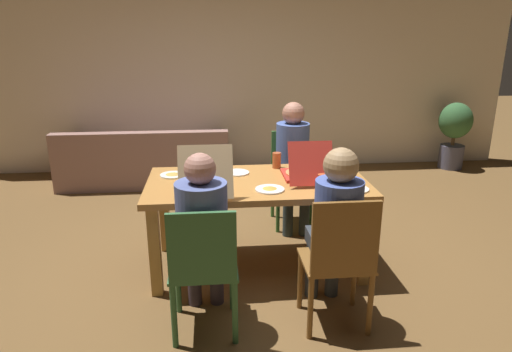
% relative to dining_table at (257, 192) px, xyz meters
% --- Properties ---
extents(ground_plane, '(20.00, 20.00, 0.00)m').
position_rel_dining_table_xyz_m(ground_plane, '(0.00, 0.00, -0.66)').
color(ground_plane, brown).
extents(back_wall, '(7.85, 0.12, 2.96)m').
position_rel_dining_table_xyz_m(back_wall, '(0.00, 3.04, 0.82)').
color(back_wall, '#F4E0C5').
rests_on(back_wall, ground).
extents(dining_table, '(1.77, 0.92, 0.76)m').
position_rel_dining_table_xyz_m(dining_table, '(0.00, 0.00, 0.00)').
color(dining_table, '#B37839').
rests_on(dining_table, ground).
extents(chair_0, '(0.38, 0.45, 0.94)m').
position_rel_dining_table_xyz_m(chair_0, '(0.44, 0.95, -0.14)').
color(chair_0, '#366C30').
rests_on(chair_0, ground).
extents(person_0, '(0.33, 0.50, 1.26)m').
position_rel_dining_table_xyz_m(person_0, '(0.44, 0.81, 0.08)').
color(person_0, '#2B383A').
rests_on(person_0, ground).
extents(chair_1, '(0.43, 0.44, 0.91)m').
position_rel_dining_table_xyz_m(chair_1, '(-0.43, -0.91, -0.15)').
color(chair_1, '#336339').
rests_on(chair_1, ground).
extents(person_1, '(0.33, 0.49, 1.21)m').
position_rel_dining_table_xyz_m(person_1, '(-0.43, -0.76, 0.05)').
color(person_1, '#3E313E').
rests_on(person_1, ground).
extents(chair_2, '(0.44, 0.40, 0.95)m').
position_rel_dining_table_xyz_m(chair_2, '(0.44, -0.92, -0.13)').
color(chair_2, brown).
rests_on(chair_2, ground).
extents(person_2, '(0.31, 0.53, 1.23)m').
position_rel_dining_table_xyz_m(person_2, '(0.44, -0.77, 0.06)').
color(person_2, '#2F3439').
rests_on(person_2, ground).
extents(pizza_box_0, '(0.39, 0.53, 0.39)m').
position_rel_dining_table_xyz_m(pizza_box_0, '(-0.40, -0.18, 0.15)').
color(pizza_box_0, tan).
rests_on(pizza_box_0, dining_table).
extents(pizza_box_1, '(0.35, 0.49, 0.34)m').
position_rel_dining_table_xyz_m(pizza_box_1, '(0.40, 0.03, 0.15)').
color(pizza_box_1, red).
rests_on(pizza_box_1, dining_table).
extents(plate_0, '(0.21, 0.21, 0.03)m').
position_rel_dining_table_xyz_m(plate_0, '(-0.69, 0.20, 0.11)').
color(plate_0, white).
rests_on(plate_0, dining_table).
extents(plate_1, '(0.22, 0.22, 0.03)m').
position_rel_dining_table_xyz_m(plate_1, '(0.07, -0.24, 0.11)').
color(plate_1, white).
rests_on(plate_1, dining_table).
extents(plate_2, '(0.21, 0.21, 0.01)m').
position_rel_dining_table_xyz_m(plate_2, '(-0.15, 0.21, 0.10)').
color(plate_2, white).
rests_on(plate_2, dining_table).
extents(plate_3, '(0.21, 0.21, 0.01)m').
position_rel_dining_table_xyz_m(plate_3, '(0.72, -0.30, 0.10)').
color(plate_3, white).
rests_on(plate_3, dining_table).
extents(drinking_glass_0, '(0.08, 0.08, 0.14)m').
position_rel_dining_table_xyz_m(drinking_glass_0, '(0.21, 0.34, 0.17)').
color(drinking_glass_0, '#B15029').
rests_on(drinking_glass_0, dining_table).
extents(drinking_glass_1, '(0.07, 0.07, 0.13)m').
position_rel_dining_table_xyz_m(drinking_glass_1, '(0.46, -0.29, 0.16)').
color(drinking_glass_1, '#BE4E29').
rests_on(drinking_glass_1, dining_table).
extents(couch, '(2.15, 0.87, 0.74)m').
position_rel_dining_table_xyz_m(couch, '(-1.23, 2.40, -0.39)').
color(couch, '#936C63').
rests_on(couch, ground).
extents(potted_plant, '(0.46, 0.46, 0.96)m').
position_rel_dining_table_xyz_m(potted_plant, '(3.11, 2.63, -0.10)').
color(potted_plant, '#4E4F65').
rests_on(potted_plant, ground).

